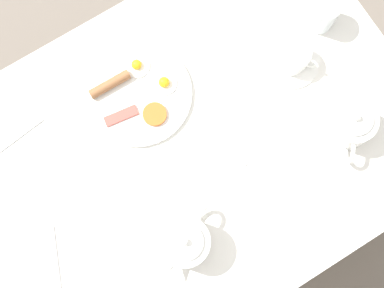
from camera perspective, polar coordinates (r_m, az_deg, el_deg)
The scene contains 10 objects.
ground_plane at distance 2.04m, azimuth 0.00°, elevation -4.07°, with size 8.00×8.00×0.00m, color #70665B.
table at distance 1.38m, azimuth 0.00°, elevation -0.76°, with size 0.83×1.13×0.74m.
breakfast_plate at distance 1.34m, azimuth -5.85°, elevation 5.46°, with size 0.27×0.27×0.04m.
teapot_near at distance 1.24m, azimuth -0.73°, elevation -10.35°, with size 0.12×0.18×0.11m.
teapot_far at distance 1.32m, azimuth 16.46°, elevation 2.13°, with size 0.17×0.12×0.11m.
teacup_with_saucer_left at distance 1.36m, azimuth 10.62°, elevation 9.08°, with size 0.15×0.15×0.07m.
water_glass_tall at distance 1.40m, azimuth 13.70°, elevation 13.45°, with size 0.08×0.08×0.09m.
fork_by_plate at distance 1.38m, azimuth -18.75°, elevation 0.30°, with size 0.04×0.19×0.00m.
knife_by_plate at distance 1.32m, azimuth -14.29°, elevation -13.11°, with size 0.20×0.09×0.00m.
spoon_for_tea at distance 1.30m, azimuth 3.29°, elevation -0.43°, with size 0.14×0.07×0.00m.
Camera 1 is at (0.21, -0.13, 2.03)m, focal length 50.00 mm.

